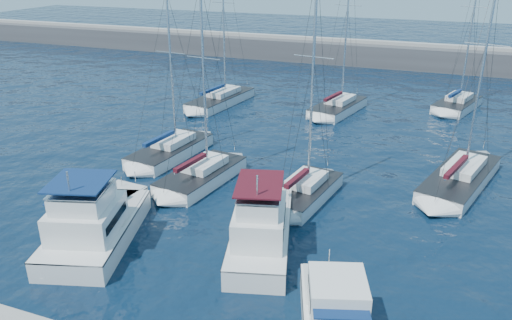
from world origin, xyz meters
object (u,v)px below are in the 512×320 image
(motor_yacht_stbd_outer, at_px, (335,309))
(sailboat_back_c, at_px, (457,104))
(motor_yacht_port_outer, at_px, (94,210))
(motor_yacht_stbd_inner, at_px, (261,228))
(motor_yacht_port_inner, at_px, (93,226))
(sailboat_back_b, at_px, (338,107))
(sailboat_mid_b, at_px, (202,175))
(sailboat_mid_d, at_px, (460,178))
(sailboat_back_a, at_px, (221,99))
(sailboat_mid_c, at_px, (304,191))
(sailboat_mid_a, at_px, (171,150))

(motor_yacht_stbd_outer, distance_m, sailboat_back_c, 37.39)
(motor_yacht_port_outer, height_order, motor_yacht_stbd_inner, motor_yacht_stbd_inner)
(motor_yacht_port_inner, bearing_deg, sailboat_back_b, 59.81)
(sailboat_mid_b, height_order, sailboat_mid_d, sailboat_mid_d)
(motor_yacht_port_outer, xyz_separation_m, sailboat_mid_b, (3.30, 7.62, -0.42))
(sailboat_mid_b, bearing_deg, sailboat_back_a, 119.45)
(motor_yacht_port_outer, bearing_deg, sailboat_mid_b, 72.25)
(sailboat_mid_c, height_order, sailboat_back_c, sailboat_back_c)
(sailboat_back_a, xyz_separation_m, sailboat_back_b, (12.45, 1.60, 0.01))
(motor_yacht_stbd_outer, bearing_deg, sailboat_mid_b, 118.65)
(sailboat_mid_c, distance_m, sailboat_back_c, 27.30)
(motor_yacht_port_inner, xyz_separation_m, sailboat_mid_a, (-2.64, 13.03, -0.63))
(sailboat_mid_a, distance_m, sailboat_mid_c, 12.50)
(motor_yacht_port_outer, relative_size, sailboat_back_b, 0.40)
(motor_yacht_stbd_outer, bearing_deg, motor_yacht_port_inner, 154.46)
(motor_yacht_stbd_inner, xyz_separation_m, sailboat_back_a, (-13.92, 25.16, -0.60))
(sailboat_mid_a, distance_m, sailboat_back_c, 30.76)
(sailboat_back_b, height_order, sailboat_back_c, sailboat_back_b)
(motor_yacht_stbd_outer, height_order, sailboat_back_c, sailboat_back_c)
(motor_yacht_port_outer, relative_size, sailboat_back_a, 0.40)
(sailboat_mid_b, height_order, sailboat_back_c, sailboat_back_c)
(sailboat_mid_a, relative_size, sailboat_back_a, 0.77)
(motor_yacht_port_inner, relative_size, sailboat_mid_a, 0.70)
(motor_yacht_port_outer, bearing_deg, sailboat_mid_a, 101.91)
(motor_yacht_port_outer, height_order, sailboat_mid_b, sailboat_mid_b)
(sailboat_mid_d, bearing_deg, motor_yacht_port_outer, -130.16)
(motor_yacht_stbd_outer, relative_size, sailboat_back_a, 0.36)
(motor_yacht_port_outer, xyz_separation_m, sailboat_back_b, (8.69, 27.91, -0.40))
(sailboat_back_b, bearing_deg, sailboat_back_a, -159.63)
(sailboat_mid_a, bearing_deg, motor_yacht_stbd_inner, -34.36)
(sailboat_mid_c, bearing_deg, sailboat_mid_b, -170.59)
(motor_yacht_stbd_outer, bearing_deg, sailboat_back_a, 104.50)
(motor_yacht_stbd_inner, xyz_separation_m, motor_yacht_stbd_outer, (5.22, -4.96, -0.19))
(sailboat_mid_a, relative_size, sailboat_mid_d, 0.84)
(sailboat_mid_b, bearing_deg, motor_yacht_port_outer, -104.67)
(sailboat_back_b, bearing_deg, sailboat_mid_d, -37.46)
(sailboat_mid_a, relative_size, sailboat_back_b, 0.77)
(motor_yacht_stbd_outer, xyz_separation_m, sailboat_back_b, (-6.68, 31.71, -0.40))
(sailboat_back_c, bearing_deg, motor_yacht_stbd_outer, -79.10)
(sailboat_mid_c, bearing_deg, sailboat_back_c, 79.54)
(sailboat_mid_c, height_order, sailboat_back_a, sailboat_back_a)
(motor_yacht_stbd_outer, xyz_separation_m, sailboat_back_a, (-19.14, 30.11, -0.41))
(motor_yacht_port_inner, distance_m, motor_yacht_stbd_inner, 9.26)
(sailboat_mid_c, bearing_deg, motor_yacht_stbd_outer, -58.71)
(sailboat_back_a, distance_m, sailboat_back_b, 12.56)
(sailboat_mid_d, distance_m, sailboat_back_c, 19.64)
(sailboat_mid_a, xyz_separation_m, sailboat_mid_d, (21.66, 2.55, 0.01))
(motor_yacht_port_outer, bearing_deg, motor_yacht_port_inner, -48.00)
(motor_yacht_port_outer, relative_size, sailboat_mid_b, 0.48)
(motor_yacht_port_outer, xyz_separation_m, sailboat_mid_d, (20.44, 13.65, -0.43))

